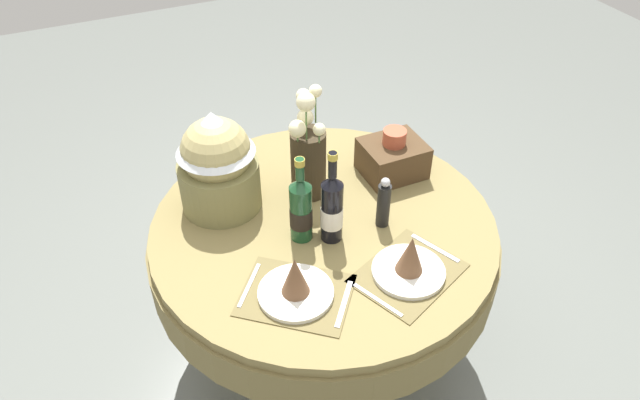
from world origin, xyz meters
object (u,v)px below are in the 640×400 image
dining_table (323,248)px  wine_bottle_left (332,208)px  wine_bottle_centre (301,209)px  pepper_mill (384,203)px  flower_vase (308,154)px  place_setting_left (296,285)px  place_setting_right (409,264)px  woven_basket_side_right (393,157)px  gift_tub_back_left (217,158)px

dining_table → wine_bottle_left: size_ratio=3.53×
wine_bottle_centre → pepper_mill: size_ratio=1.63×
flower_vase → wine_bottle_centre: size_ratio=1.35×
wine_bottle_left → flower_vase: bearing=84.2°
wine_bottle_left → wine_bottle_centre: (-0.09, 0.05, -0.01)m
wine_bottle_centre → place_setting_left: bearing=-116.8°
place_setting_right → wine_bottle_centre: bearing=128.7°
dining_table → place_setting_right: bearing=-66.9°
place_setting_left → place_setting_right: 0.38m
place_setting_right → woven_basket_side_right: (0.22, 0.50, 0.03)m
woven_basket_side_right → wine_bottle_left: bearing=-147.4°
place_setting_right → wine_bottle_centre: 0.40m
place_setting_left → pepper_mill: bearing=24.2°
place_setting_right → gift_tub_back_left: (-0.44, 0.59, 0.16)m
flower_vase → wine_bottle_left: 0.27m
flower_vase → woven_basket_side_right: 0.36m
wine_bottle_left → gift_tub_back_left: 0.45m
place_setting_right → wine_bottle_centre: wine_bottle_centre is taller
wine_bottle_centre → pepper_mill: bearing=-11.5°
dining_table → wine_bottle_centre: bearing=-160.8°
pepper_mill → place_setting_left: bearing=-155.8°
wine_bottle_left → wine_bottle_centre: wine_bottle_left is taller
pepper_mill → dining_table: bearing=153.4°
dining_table → wine_bottle_left: 0.27m
pepper_mill → gift_tub_back_left: size_ratio=0.52×
dining_table → wine_bottle_centre: size_ratio=3.81×
gift_tub_back_left → woven_basket_side_right: gift_tub_back_left is taller
gift_tub_back_left → woven_basket_side_right: (0.67, -0.09, -0.13)m
wine_bottle_left → wine_bottle_centre: 0.10m
pepper_mill → wine_bottle_left: bearing=176.5°
wine_bottle_centre → place_setting_right: bearing=-51.3°
pepper_mill → flower_vase: bearing=121.5°
dining_table → woven_basket_side_right: bearing=23.3°
woven_basket_side_right → wine_bottle_centre: bearing=-157.5°
place_setting_left → pepper_mill: (0.41, 0.18, 0.05)m
place_setting_right → flower_vase: 0.55m
place_setting_right → wine_bottle_left: bearing=120.5°
wine_bottle_left → gift_tub_back_left: gift_tub_back_left is taller
pepper_mill → gift_tub_back_left: bearing=144.7°
wine_bottle_left → gift_tub_back_left: (-0.29, 0.33, 0.07)m
place_setting_left → wine_bottle_left: size_ratio=1.19×
flower_vase → place_setting_right: bearing=-76.3°
wine_bottle_centre → woven_basket_side_right: (0.47, 0.19, -0.05)m
wine_bottle_centre → gift_tub_back_left: 0.36m
place_setting_left → pepper_mill: size_ratio=2.10×
pepper_mill → woven_basket_side_right: 0.31m
flower_vase → gift_tub_back_left: 0.33m
wine_bottle_centre → pepper_mill: 0.29m
woven_basket_side_right → gift_tub_back_left: bearing=172.2°
dining_table → pepper_mill: size_ratio=6.20×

